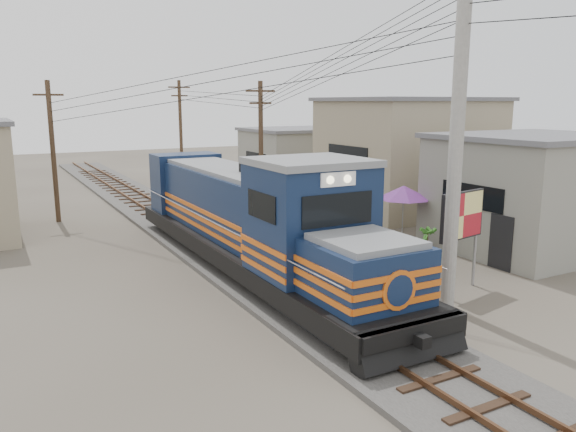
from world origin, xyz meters
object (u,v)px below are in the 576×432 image
locomotive (252,222)px  market_umbrella (404,193)px  vendor (357,223)px  billboard (462,218)px

locomotive → market_umbrella: (7.38, 0.72, 0.36)m
locomotive → vendor: locomotive is taller
locomotive → vendor: bearing=14.9°
locomotive → market_umbrella: 7.42m
market_umbrella → vendor: (-1.85, 0.75, -1.28)m
billboard → market_umbrella: (2.46, 5.70, -0.18)m
market_umbrella → vendor: bearing=157.8°
locomotive → market_umbrella: bearing=5.6°
locomotive → billboard: bearing=-45.4°
billboard → market_umbrella: 6.21m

